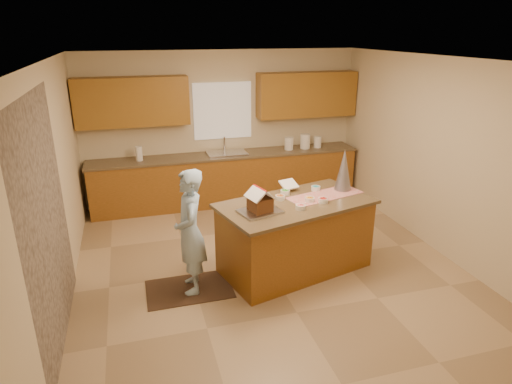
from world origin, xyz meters
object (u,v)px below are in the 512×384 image
boy (190,232)px  gingerbread_house (260,202)px  island_base (295,238)px  tinsel_tree (344,170)px

boy → gingerbread_house: bearing=89.2°
boy → gingerbread_house: size_ratio=4.32×
island_base → boy: 1.42m
gingerbread_house → island_base: bearing=20.0°
tinsel_tree → gingerbread_house: (-1.31, -0.46, -0.15)m
tinsel_tree → boy: boy is taller
gingerbread_house → tinsel_tree: bearing=19.1°
island_base → tinsel_tree: bearing=3.7°
tinsel_tree → boy: 2.24m
tinsel_tree → boy: (-2.15, -0.38, -0.47)m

